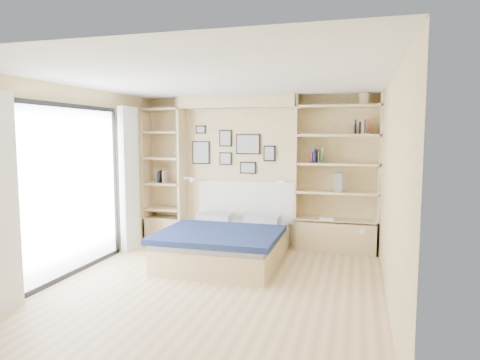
# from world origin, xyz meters

# --- Properties ---
(ground) EXTENTS (4.50, 4.50, 0.00)m
(ground) POSITION_xyz_m (0.00, 0.00, 0.00)
(ground) COLOR #DDB889
(ground) RESTS_ON ground
(room_shell) EXTENTS (4.50, 4.50, 4.50)m
(room_shell) POSITION_xyz_m (-0.39, 1.52, 1.08)
(room_shell) COLOR #D9BD83
(room_shell) RESTS_ON ground
(bed) EXTENTS (1.68, 2.15, 1.07)m
(bed) POSITION_xyz_m (-0.20, 1.13, 0.27)
(bed) COLOR #CDB084
(bed) RESTS_ON ground
(photo_gallery) EXTENTS (1.48, 0.02, 0.82)m
(photo_gallery) POSITION_xyz_m (-0.45, 2.22, 1.60)
(photo_gallery) COLOR black
(photo_gallery) RESTS_ON ground
(reading_lamps) EXTENTS (1.92, 0.12, 0.15)m
(reading_lamps) POSITION_xyz_m (-0.30, 2.00, 1.10)
(reading_lamps) COLOR silver
(reading_lamps) RESTS_ON ground
(shelf_decor) EXTENTS (3.56, 0.23, 2.03)m
(shelf_decor) POSITION_xyz_m (1.11, 2.07, 1.69)
(shelf_decor) COLOR #A51E1E
(shelf_decor) RESTS_ON ground
(deck_chair) EXTENTS (0.42, 0.69, 0.69)m
(deck_chair) POSITION_xyz_m (-2.90, 0.36, 0.32)
(deck_chair) COLOR tan
(deck_chair) RESTS_ON ground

